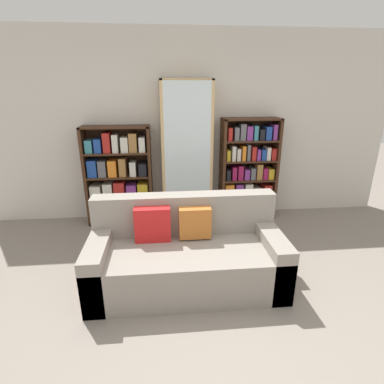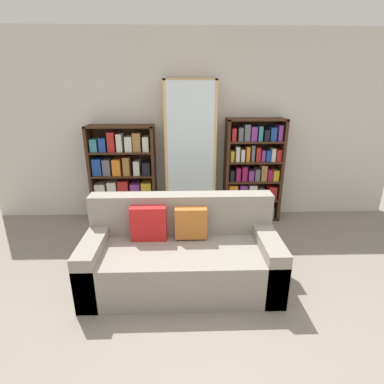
% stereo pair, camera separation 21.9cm
% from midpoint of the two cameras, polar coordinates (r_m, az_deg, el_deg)
% --- Properties ---
extents(ground_plane, '(16.00, 16.00, 0.00)m').
position_cam_midpoint_polar(ground_plane, '(2.79, 4.84, -24.61)').
color(ground_plane, gray).
extents(wall_back, '(6.10, 0.06, 2.70)m').
position_cam_midpoint_polar(wall_back, '(4.51, 1.78, 12.03)').
color(wall_back, beige).
rests_on(wall_back, ground).
extents(couch, '(1.91, 0.84, 0.88)m').
position_cam_midpoint_polar(couch, '(3.12, 0.04, -12.05)').
color(couch, gray).
rests_on(couch, ground).
extents(bookshelf_left, '(0.94, 0.32, 1.42)m').
position_cam_midpoint_polar(bookshelf_left, '(4.51, -11.55, 2.86)').
color(bookshelf_left, '#3D2314').
rests_on(bookshelf_left, ground).
extents(display_cabinet, '(0.71, 0.36, 2.03)m').
position_cam_midpoint_polar(display_cabinet, '(4.35, 1.11, 7.15)').
color(display_cabinet, tan).
rests_on(display_cabinet, ground).
extents(bookshelf_right, '(0.84, 0.32, 1.51)m').
position_cam_midpoint_polar(bookshelf_right, '(4.57, 12.80, 3.73)').
color(bookshelf_right, '#3D2314').
rests_on(bookshelf_right, ground).
extents(wine_bottle, '(0.09, 0.09, 0.36)m').
position_cam_midpoint_polar(wine_bottle, '(3.89, 8.19, -8.08)').
color(wine_bottle, '#192333').
rests_on(wine_bottle, ground).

